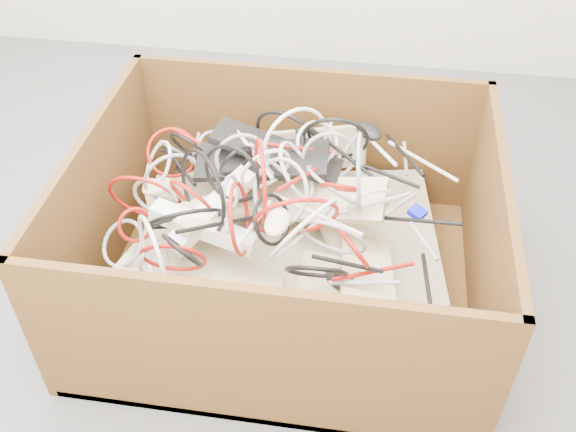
# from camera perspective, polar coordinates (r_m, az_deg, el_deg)

# --- Properties ---
(ground) EXTENTS (3.00, 3.00, 0.00)m
(ground) POSITION_cam_1_polar(r_m,az_deg,el_deg) (2.26, -7.39, -4.45)
(ground) COLOR #59595C
(ground) RESTS_ON ground
(cardboard_box) EXTENTS (1.20, 1.00, 0.55)m
(cardboard_box) POSITION_cam_1_polar(r_m,az_deg,el_deg) (2.08, -0.55, -3.67)
(cardboard_box) COLOR #422810
(cardboard_box) RESTS_ON ground
(keyboard_pile) EXTENTS (0.87, 0.89, 0.35)m
(keyboard_pile) POSITION_cam_1_polar(r_m,az_deg,el_deg) (2.01, -0.54, 0.36)
(keyboard_pile) COLOR beige
(keyboard_pile) RESTS_ON cardboard_box
(mice_scatter) EXTENTS (0.77, 0.78, 0.19)m
(mice_scatter) POSITION_cam_1_polar(r_m,az_deg,el_deg) (1.92, -0.65, 1.27)
(mice_scatter) COLOR beige
(mice_scatter) RESTS_ON keyboard_pile
(power_strip_left) EXTENTS (0.22, 0.31, 0.13)m
(power_strip_left) POSITION_cam_1_polar(r_m,az_deg,el_deg) (1.92, -6.61, 0.52)
(power_strip_left) COLOR white
(power_strip_left) RESTS_ON keyboard_pile
(power_strip_right) EXTENTS (0.32, 0.11, 0.10)m
(power_strip_right) POSITION_cam_1_polar(r_m,az_deg,el_deg) (1.89, -7.35, -0.96)
(power_strip_right) COLOR white
(power_strip_right) RESTS_ON keyboard_pile
(vga_plug) EXTENTS (0.06, 0.06, 0.03)m
(vga_plug) POSITION_cam_1_polar(r_m,az_deg,el_deg) (1.93, 11.14, 0.31)
(vga_plug) COLOR #0D12C9
(vga_plug) RESTS_ON keyboard_pile
(cable_tangle) EXTENTS (1.10, 0.82, 0.45)m
(cable_tangle) POSITION_cam_1_polar(r_m,az_deg,el_deg) (1.91, -2.92, 2.25)
(cable_tangle) COLOR #9D110B
(cable_tangle) RESTS_ON keyboard_pile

